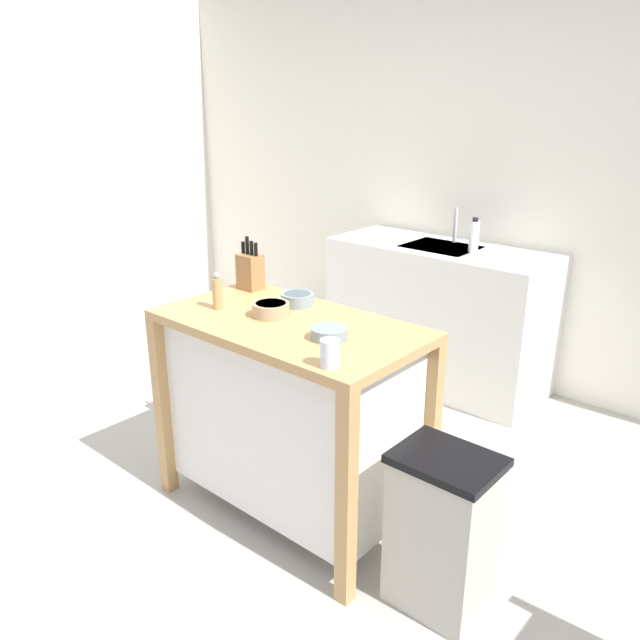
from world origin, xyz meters
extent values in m
plane|color=#ADA8A0|center=(0.00, 0.00, 0.00)|extent=(6.60, 6.60, 0.00)
cube|color=silver|center=(0.00, 2.19, 1.30)|extent=(5.60, 0.10, 2.60)
cube|color=silver|center=(-2.80, 0.79, 1.30)|extent=(0.10, 2.79, 2.60)
cube|color=tan|center=(0.10, 0.19, 0.90)|extent=(1.15, 0.63, 0.04)
cube|color=white|center=(0.10, 0.19, 0.49)|extent=(1.05, 0.53, 0.78)
cube|color=tan|center=(-0.44, -0.09, 0.44)|extent=(0.06, 0.06, 0.88)
cube|color=tan|center=(0.65, -0.09, 0.44)|extent=(0.06, 0.06, 0.88)
cube|color=tan|center=(-0.44, 0.47, 0.44)|extent=(0.06, 0.06, 0.88)
cube|color=tan|center=(0.65, 0.47, 0.44)|extent=(0.06, 0.06, 0.88)
cube|color=#9E7042|center=(-0.35, 0.40, 1.00)|extent=(0.11, 0.09, 0.17)
cylinder|color=black|center=(-0.39, 0.40, 1.11)|extent=(0.02, 0.02, 0.06)
cylinder|color=black|center=(-0.37, 0.40, 1.13)|extent=(0.02, 0.02, 0.08)
cylinder|color=black|center=(-0.34, 0.40, 1.12)|extent=(0.02, 0.02, 0.07)
cylinder|color=black|center=(-0.31, 0.40, 1.12)|extent=(0.02, 0.02, 0.06)
cylinder|color=gray|center=(-0.01, 0.37, 0.94)|extent=(0.15, 0.15, 0.05)
cylinder|color=#49555B|center=(-0.01, 0.37, 0.97)|extent=(0.12, 0.12, 0.01)
cylinder|color=tan|center=(0.01, 0.19, 0.95)|extent=(0.16, 0.16, 0.06)
cylinder|color=brown|center=(0.01, 0.19, 0.97)|extent=(0.13, 0.13, 0.01)
cylinder|color=gray|center=(0.36, 0.15, 0.94)|extent=(0.14, 0.14, 0.05)
cylinder|color=#49555B|center=(0.36, 0.15, 0.96)|extent=(0.12, 0.12, 0.01)
cylinder|color=silver|center=(0.54, -0.05, 0.97)|extent=(0.07, 0.07, 0.10)
cylinder|color=tan|center=(-0.24, 0.10, 0.99)|extent=(0.04, 0.04, 0.14)
sphere|color=#99999E|center=(-0.24, 0.10, 1.07)|extent=(0.03, 0.03, 0.03)
cube|color=#B7B2A8|center=(0.92, 0.13, 0.30)|extent=(0.34, 0.26, 0.60)
cube|color=black|center=(0.92, 0.13, 0.61)|extent=(0.36, 0.28, 0.03)
cube|color=white|center=(-0.14, 1.84, 0.45)|extent=(1.40, 0.60, 0.91)
cube|color=silver|center=(-0.14, 1.82, 0.89)|extent=(0.44, 0.36, 0.03)
cylinder|color=#B7BCC1|center=(-0.14, 1.98, 1.02)|extent=(0.02, 0.02, 0.22)
cylinder|color=white|center=(0.08, 1.82, 1.00)|extent=(0.06, 0.06, 0.18)
cylinder|color=black|center=(0.08, 1.82, 1.10)|extent=(0.03, 0.03, 0.02)
camera|label=1|loc=(1.84, -1.60, 1.82)|focal=35.71mm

